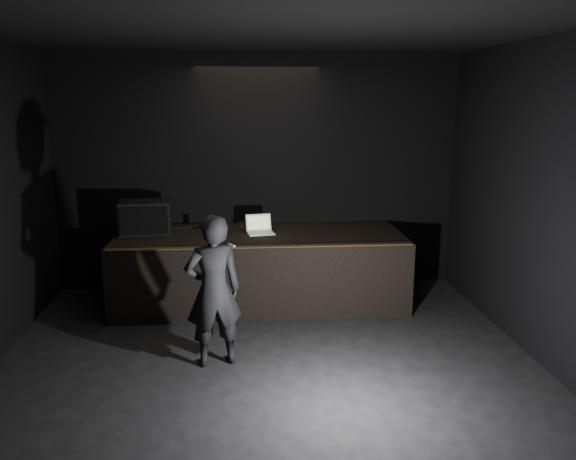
{
  "coord_description": "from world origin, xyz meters",
  "views": [
    {
      "loc": [
        -0.22,
        -4.91,
        2.83
      ],
      "look_at": [
        0.36,
        2.3,
        1.15
      ],
      "focal_mm": 35.0,
      "sensor_mm": 36.0,
      "label": 1
    }
  ],
  "objects_px": {
    "person": "(213,291)",
    "stage_monitor": "(145,217)",
    "stage_riser": "(260,268)",
    "beer_can": "(215,234)",
    "laptop": "(260,228)"
  },
  "relations": [
    {
      "from": "beer_can",
      "to": "person",
      "type": "bearing_deg",
      "value": -88.08
    },
    {
      "from": "beer_can",
      "to": "person",
      "type": "height_order",
      "value": "person"
    },
    {
      "from": "laptop",
      "to": "person",
      "type": "distance_m",
      "value": 2.07
    },
    {
      "from": "person",
      "to": "laptop",
      "type": "bearing_deg",
      "value": -120.22
    },
    {
      "from": "stage_monitor",
      "to": "laptop",
      "type": "height_order",
      "value": "stage_monitor"
    },
    {
      "from": "stage_riser",
      "to": "beer_can",
      "type": "height_order",
      "value": "beer_can"
    },
    {
      "from": "stage_monitor",
      "to": "person",
      "type": "height_order",
      "value": "person"
    },
    {
      "from": "stage_riser",
      "to": "laptop",
      "type": "xyz_separation_m",
      "value": [
        0.0,
        0.09,
        0.56
      ]
    },
    {
      "from": "person",
      "to": "beer_can",
      "type": "bearing_deg",
      "value": -102.5
    },
    {
      "from": "stage_riser",
      "to": "laptop",
      "type": "bearing_deg",
      "value": 88.32
    },
    {
      "from": "stage_riser",
      "to": "person",
      "type": "bearing_deg",
      "value": -106.41
    },
    {
      "from": "beer_can",
      "to": "laptop",
      "type": "bearing_deg",
      "value": 27.0
    },
    {
      "from": "stage_riser",
      "to": "laptop",
      "type": "relative_size",
      "value": 9.73
    },
    {
      "from": "person",
      "to": "stage_monitor",
      "type": "bearing_deg",
      "value": -77.97
    },
    {
      "from": "stage_riser",
      "to": "person",
      "type": "relative_size",
      "value": 2.39
    }
  ]
}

